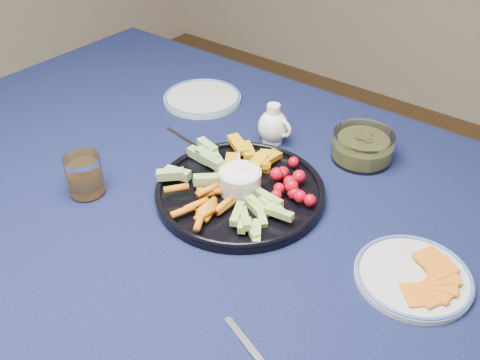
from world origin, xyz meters
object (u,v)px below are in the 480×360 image
Objects in this scene: crudite_platter at (239,188)px; pickle_bowl at (362,147)px; side_plate_extra at (202,98)px; juice_tumbler at (85,177)px; dining_table at (218,223)px; creamer_pitcher at (273,126)px; cheese_plate at (414,275)px.

pickle_bowl is (0.13, 0.28, 0.01)m from crudite_platter.
juice_tumbler is at bearing -80.16° from side_plate_extra.
crudite_platter is at bearing 35.95° from juice_tumbler.
creamer_pitcher is (-0.02, 0.23, 0.13)m from dining_table.
juice_tumbler is (-0.21, -0.17, 0.13)m from dining_table.
crudite_platter reaches higher than cheese_plate.
pickle_bowl is at bearing 64.64° from crudite_platter.
cheese_plate is 2.28× the size of juice_tumbler.
dining_table is 12.19× the size of pickle_bowl.
pickle_bowl is at bearing 18.41° from creamer_pitcher.
juice_tumbler reaches higher than cheese_plate.
dining_table is at bearing -121.26° from pickle_bowl.
juice_tumbler is (-0.63, -0.19, 0.03)m from cheese_plate.
creamer_pitcher is 0.21m from pickle_bowl.
creamer_pitcher is at bearing -161.59° from pickle_bowl.
cheese_plate is at bearing 0.31° from crudite_platter.
crudite_platter reaches higher than side_plate_extra.
side_plate_extra is (-0.28, 0.28, 0.10)m from dining_table.
pickle_bowl is 1.57× the size of juice_tumbler.
creamer_pitcher reaches higher than side_plate_extra.
crudite_platter is at bearing 18.52° from dining_table.
crudite_platter is (0.05, 0.02, 0.11)m from dining_table.
creamer_pitcher is at bearing 154.51° from cheese_plate.
dining_table is 0.12m from crudite_platter.
side_plate_extra is at bearing -178.08° from pickle_bowl.
dining_table is 0.43m from cheese_plate.
pickle_bowl is at bearing 1.92° from side_plate_extra.
creamer_pitcher is 1.12× the size of juice_tumbler.
side_plate_extra reaches higher than dining_table.
cheese_plate is 0.75m from side_plate_extra.
dining_table is 19.14× the size of juice_tumbler.
crudite_platter reaches higher than dining_table.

